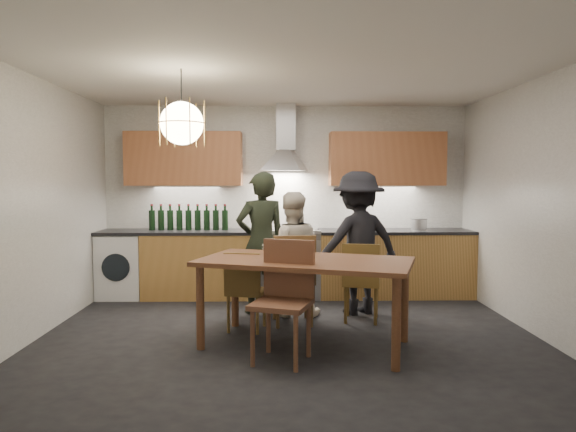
{
  "coord_description": "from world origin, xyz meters",
  "views": [
    {
      "loc": [
        -0.11,
        -4.93,
        1.57
      ],
      "look_at": [
        -0.0,
        0.4,
        1.2
      ],
      "focal_mm": 32.0,
      "sensor_mm": 36.0,
      "label": 1
    }
  ],
  "objects_px": {
    "chair_front": "(285,291)",
    "stock_pot": "(419,224)",
    "chair_back_left": "(245,286)",
    "person_left": "(261,243)",
    "person_mid": "(291,254)",
    "dining_table": "(305,269)",
    "wine_bottles": "(189,217)",
    "mixing_bowl": "(371,227)",
    "person_right": "(358,243)"
  },
  "relations": [
    {
      "from": "chair_front",
      "to": "stock_pot",
      "type": "relative_size",
      "value": 5.02
    },
    {
      "from": "chair_back_left",
      "to": "chair_front",
      "type": "xyz_separation_m",
      "value": [
        0.41,
        -0.8,
        0.12
      ]
    },
    {
      "from": "person_left",
      "to": "person_mid",
      "type": "xyz_separation_m",
      "value": [
        0.35,
        -0.13,
        -0.12
      ]
    },
    {
      "from": "dining_table",
      "to": "wine_bottles",
      "type": "height_order",
      "value": "wine_bottles"
    },
    {
      "from": "person_left",
      "to": "chair_back_left",
      "type": "bearing_deg",
      "value": 60.56
    },
    {
      "from": "chair_back_left",
      "to": "person_left",
      "type": "bearing_deg",
      "value": -88.69
    },
    {
      "from": "dining_table",
      "to": "chair_back_left",
      "type": "xyz_separation_m",
      "value": [
        -0.6,
        0.45,
        -0.25
      ]
    },
    {
      "from": "dining_table",
      "to": "chair_front",
      "type": "relative_size",
      "value": 2.08
    },
    {
      "from": "dining_table",
      "to": "mixing_bowl",
      "type": "distance_m",
      "value": 2.32
    },
    {
      "from": "mixing_bowl",
      "to": "stock_pot",
      "type": "height_order",
      "value": "stock_pot"
    },
    {
      "from": "chair_front",
      "to": "wine_bottles",
      "type": "xyz_separation_m",
      "value": [
        -1.27,
        2.48,
        0.48
      ]
    },
    {
      "from": "dining_table",
      "to": "person_mid",
      "type": "distance_m",
      "value": 1.12
    },
    {
      "from": "person_right",
      "to": "wine_bottles",
      "type": "distance_m",
      "value": 2.36
    },
    {
      "from": "dining_table",
      "to": "mixing_bowl",
      "type": "height_order",
      "value": "mixing_bowl"
    },
    {
      "from": "person_mid",
      "to": "person_right",
      "type": "relative_size",
      "value": 0.86
    },
    {
      "from": "dining_table",
      "to": "person_mid",
      "type": "xyz_separation_m",
      "value": [
        -0.1,
        1.11,
        -0.01
      ]
    },
    {
      "from": "dining_table",
      "to": "mixing_bowl",
      "type": "relative_size",
      "value": 7.58
    },
    {
      "from": "chair_back_left",
      "to": "person_mid",
      "type": "bearing_deg",
      "value": -115.09
    },
    {
      "from": "dining_table",
      "to": "person_left",
      "type": "distance_m",
      "value": 1.33
    },
    {
      "from": "chair_front",
      "to": "person_right",
      "type": "bearing_deg",
      "value": 79.58
    },
    {
      "from": "person_left",
      "to": "person_right",
      "type": "relative_size",
      "value": 1.0
    },
    {
      "from": "person_right",
      "to": "mixing_bowl",
      "type": "xyz_separation_m",
      "value": [
        0.32,
        0.88,
        0.1
      ]
    },
    {
      "from": "person_right",
      "to": "chair_back_left",
      "type": "bearing_deg",
      "value": 10.72
    },
    {
      "from": "chair_back_left",
      "to": "mixing_bowl",
      "type": "xyz_separation_m",
      "value": [
        1.61,
        1.62,
        0.45
      ]
    },
    {
      "from": "chair_front",
      "to": "person_right",
      "type": "height_order",
      "value": "person_right"
    },
    {
      "from": "dining_table",
      "to": "stock_pot",
      "type": "relative_size",
      "value": 10.45
    },
    {
      "from": "mixing_bowl",
      "to": "person_left",
      "type": "bearing_deg",
      "value": -150.23
    },
    {
      "from": "dining_table",
      "to": "stock_pot",
      "type": "height_order",
      "value": "stock_pot"
    },
    {
      "from": "person_mid",
      "to": "person_right",
      "type": "distance_m",
      "value": 0.81
    },
    {
      "from": "dining_table",
      "to": "person_right",
      "type": "xyz_separation_m",
      "value": [
        0.69,
        1.2,
        0.11
      ]
    },
    {
      "from": "person_left",
      "to": "chair_front",
      "type": "bearing_deg",
      "value": 80.37
    },
    {
      "from": "chair_back_left",
      "to": "person_left",
      "type": "distance_m",
      "value": 0.88
    },
    {
      "from": "stock_pot",
      "to": "wine_bottles",
      "type": "relative_size",
      "value": 0.19
    },
    {
      "from": "person_mid",
      "to": "wine_bottles",
      "type": "bearing_deg",
      "value": -40.43
    },
    {
      "from": "wine_bottles",
      "to": "person_right",
      "type": "bearing_deg",
      "value": -23.55
    },
    {
      "from": "person_mid",
      "to": "stock_pot",
      "type": "distance_m",
      "value": 2.04
    },
    {
      "from": "dining_table",
      "to": "person_mid",
      "type": "relative_size",
      "value": 1.51
    },
    {
      "from": "mixing_bowl",
      "to": "wine_bottles",
      "type": "relative_size",
      "value": 0.27
    },
    {
      "from": "chair_front",
      "to": "person_mid",
      "type": "distance_m",
      "value": 1.47
    },
    {
      "from": "chair_front",
      "to": "wine_bottles",
      "type": "height_order",
      "value": "wine_bottles"
    },
    {
      "from": "person_mid",
      "to": "stock_pot",
      "type": "bearing_deg",
      "value": -154.19
    },
    {
      "from": "stock_pot",
      "to": "wine_bottles",
      "type": "bearing_deg",
      "value": 179.42
    },
    {
      "from": "person_right",
      "to": "person_mid",
      "type": "bearing_deg",
      "value": -13.33
    },
    {
      "from": "dining_table",
      "to": "person_left",
      "type": "bearing_deg",
      "value": 128.76
    },
    {
      "from": "person_left",
      "to": "wine_bottles",
      "type": "bearing_deg",
      "value": -60.54
    },
    {
      "from": "chair_back_left",
      "to": "mixing_bowl",
      "type": "distance_m",
      "value": 2.33
    },
    {
      "from": "chair_back_left",
      "to": "person_mid",
      "type": "height_order",
      "value": "person_mid"
    },
    {
      "from": "chair_back_left",
      "to": "person_left",
      "type": "relative_size",
      "value": 0.5
    },
    {
      "from": "chair_front",
      "to": "wine_bottles",
      "type": "relative_size",
      "value": 0.98
    },
    {
      "from": "stock_pot",
      "to": "chair_back_left",
      "type": "bearing_deg",
      "value": -143.81
    }
  ]
}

